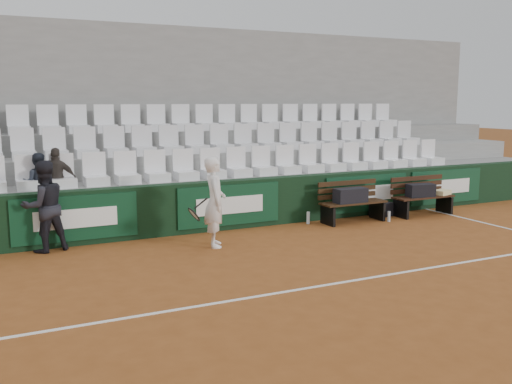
% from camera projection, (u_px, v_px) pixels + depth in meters
% --- Properties ---
extents(ground, '(80.00, 80.00, 0.00)m').
position_uv_depth(ground, '(347.00, 282.00, 8.27)').
color(ground, brown).
rests_on(ground, ground).
extents(court_baseline, '(18.00, 0.06, 0.01)m').
position_uv_depth(court_baseline, '(347.00, 282.00, 8.27)').
color(court_baseline, white).
rests_on(court_baseline, ground).
extents(back_barrier, '(18.00, 0.34, 1.00)m').
position_uv_depth(back_barrier, '(238.00, 204.00, 11.77)').
color(back_barrier, black).
rests_on(back_barrier, ground).
extents(grandstand_tier_front, '(18.00, 0.95, 1.00)m').
position_uv_depth(grandstand_tier_front, '(224.00, 199.00, 12.30)').
color(grandstand_tier_front, gray).
rests_on(grandstand_tier_front, ground).
extents(grandstand_tier_mid, '(18.00, 0.95, 1.45)m').
position_uv_depth(grandstand_tier_mid, '(208.00, 183.00, 13.11)').
color(grandstand_tier_mid, '#969794').
rests_on(grandstand_tier_mid, ground).
extents(grandstand_tier_back, '(18.00, 0.95, 1.90)m').
position_uv_depth(grandstand_tier_back, '(193.00, 169.00, 13.92)').
color(grandstand_tier_back, gray).
rests_on(grandstand_tier_back, ground).
extents(grandstand_rear_wall, '(18.00, 0.30, 4.40)m').
position_uv_depth(grandstand_rear_wall, '(184.00, 117.00, 14.28)').
color(grandstand_rear_wall, gray).
rests_on(grandstand_rear_wall, ground).
extents(seat_row_front, '(11.90, 0.44, 0.63)m').
position_uv_depth(seat_row_front, '(226.00, 163.00, 12.02)').
color(seat_row_front, white).
rests_on(seat_row_front, grandstand_tier_front).
extents(seat_row_mid, '(11.90, 0.44, 0.63)m').
position_uv_depth(seat_row_mid, '(210.00, 139.00, 12.79)').
color(seat_row_mid, silver).
rests_on(seat_row_mid, grandstand_tier_mid).
extents(seat_row_back, '(11.90, 0.44, 0.63)m').
position_uv_depth(seat_row_back, '(195.00, 117.00, 13.56)').
color(seat_row_back, silver).
rests_on(seat_row_back, grandstand_tier_back).
extents(bench_left, '(1.50, 0.56, 0.45)m').
position_uv_depth(bench_left, '(353.00, 212.00, 12.33)').
color(bench_left, '#362010').
rests_on(bench_left, ground).
extents(bench_right, '(1.50, 0.56, 0.45)m').
position_uv_depth(bench_right, '(423.00, 206.00, 13.08)').
color(bench_right, '#361C10').
rests_on(bench_right, ground).
extents(sports_bag_left, '(0.72, 0.31, 0.31)m').
position_uv_depth(sports_bag_left, '(351.00, 195.00, 12.18)').
color(sports_bag_left, black).
rests_on(sports_bag_left, bench_left).
extents(sports_bag_right, '(0.66, 0.38, 0.29)m').
position_uv_depth(sports_bag_right, '(421.00, 190.00, 12.92)').
color(sports_bag_right, black).
rests_on(sports_bag_right, bench_right).
extents(towel, '(0.45, 0.38, 0.11)m').
position_uv_depth(towel, '(442.00, 192.00, 13.22)').
color(towel, beige).
rests_on(towel, bench_right).
extents(sports_bag_ground, '(0.54, 0.37, 0.31)m').
position_uv_depth(sports_bag_ground, '(382.00, 209.00, 13.00)').
color(sports_bag_ground, black).
rests_on(sports_bag_ground, ground).
extents(water_bottle_near, '(0.07, 0.07, 0.26)m').
position_uv_depth(water_bottle_near, '(308.00, 218.00, 12.16)').
color(water_bottle_near, silver).
rests_on(water_bottle_near, ground).
extents(water_bottle_far, '(0.06, 0.06, 0.23)m').
position_uv_depth(water_bottle_far, '(389.00, 217.00, 12.39)').
color(water_bottle_far, silver).
rests_on(water_bottle_far, ground).
extents(tennis_player, '(0.77, 0.68, 1.63)m').
position_uv_depth(tennis_player, '(215.00, 202.00, 10.19)').
color(tennis_player, white).
rests_on(tennis_player, ground).
extents(ball_kid, '(0.91, 0.78, 1.60)m').
position_uv_depth(ball_kid, '(44.00, 206.00, 9.84)').
color(ball_kid, black).
rests_on(ball_kid, ground).
extents(spectator_b, '(0.75, 0.47, 1.20)m').
position_uv_depth(spectator_b, '(56.00, 156.00, 10.55)').
color(spectator_b, '#352F2B').
rests_on(spectator_b, grandstand_tier_front).
extents(spectator_c, '(0.62, 0.53, 1.11)m').
position_uv_depth(spectator_c, '(37.00, 159.00, 10.41)').
color(spectator_c, '#1F242F').
rests_on(spectator_c, grandstand_tier_front).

